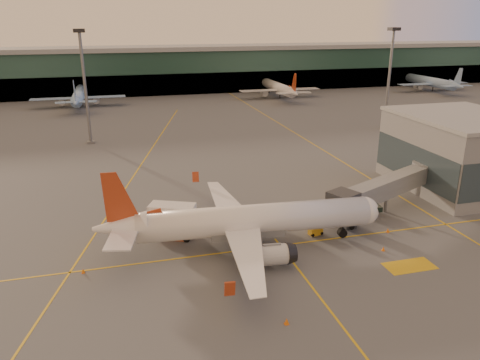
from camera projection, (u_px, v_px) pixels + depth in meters
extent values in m
plane|color=#4C4F54|center=(254.00, 270.00, 54.47)|extent=(600.00, 600.00, 0.00)
cube|color=gold|center=(243.00, 250.00, 59.02)|extent=(80.00, 0.25, 0.01)
cube|color=gold|center=(141.00, 165.00, 93.01)|extent=(31.30, 115.98, 0.01)
cube|color=gold|center=(285.00, 127.00, 125.73)|extent=(0.25, 160.00, 0.01)
cube|color=gold|center=(323.00, 301.00, 48.41)|extent=(0.25, 30.00, 0.01)
cube|color=gold|center=(409.00, 266.00, 55.29)|extent=(6.00, 3.00, 0.01)
cube|color=#19382D|center=(148.00, 72.00, 181.30)|extent=(400.00, 18.00, 16.00)
cube|color=gray|center=(147.00, 48.00, 178.42)|extent=(400.00, 20.00, 1.60)
cube|color=black|center=(151.00, 85.00, 174.86)|extent=(400.00, 1.00, 8.00)
cube|color=slate|center=(460.00, 153.00, 79.34)|extent=(18.00, 22.00, 12.00)
cube|color=#2D3D47|center=(414.00, 163.00, 77.44)|extent=(0.30, 21.60, 6.00)
cube|color=gray|center=(466.00, 117.00, 77.27)|extent=(18.40, 22.40, 0.60)
cylinder|color=slate|center=(85.00, 89.00, 105.58)|extent=(0.70, 0.70, 25.00)
cube|color=black|center=(79.00, 31.00, 101.42)|extent=(2.40, 2.40, 0.80)
cube|color=slate|center=(91.00, 142.00, 109.59)|extent=(1.60, 1.60, 0.50)
cylinder|color=slate|center=(389.00, 81.00, 120.55)|extent=(0.70, 0.70, 25.00)
cube|color=black|center=(394.00, 29.00, 116.39)|extent=(2.40, 2.40, 0.80)
cube|color=slate|center=(384.00, 127.00, 124.56)|extent=(1.60, 1.60, 0.50)
cylinder|color=white|center=(255.00, 219.00, 58.87)|extent=(29.67, 6.11, 3.78)
sphere|color=white|center=(364.00, 211.00, 61.44)|extent=(3.71, 3.71, 3.71)
cube|color=black|center=(372.00, 207.00, 61.48)|extent=(1.89, 2.59, 0.66)
cone|color=white|center=(120.00, 227.00, 55.88)|extent=(6.73, 4.10, 3.59)
cube|color=white|center=(122.00, 238.00, 52.91)|extent=(4.31, 6.63, 0.19)
cylinder|color=silver|center=(272.00, 255.00, 54.34)|extent=(4.14, 2.76, 2.46)
cylinder|color=black|center=(242.00, 250.00, 57.17)|extent=(1.80, 1.45, 1.70)
cylinder|color=black|center=(242.00, 247.00, 57.00)|extent=(0.34, 0.34, 1.04)
cube|color=white|center=(124.00, 216.00, 58.92)|extent=(3.41, 6.28, 0.19)
cylinder|color=silver|center=(251.00, 216.00, 65.01)|extent=(4.14, 2.76, 2.46)
cylinder|color=black|center=(235.00, 233.00, 61.73)|extent=(1.80, 1.45, 1.70)
cylinder|color=black|center=(235.00, 230.00, 61.56)|extent=(0.34, 0.34, 1.04)
cube|color=slate|center=(247.00, 229.00, 59.08)|extent=(9.55, 3.76, 1.51)
cylinder|color=black|center=(342.00, 233.00, 61.90)|extent=(1.25, 0.85, 1.19)
cube|color=slate|center=(388.00, 186.00, 69.41)|extent=(20.92, 11.75, 2.70)
cube|color=#2D3035|center=(343.00, 203.00, 63.34)|extent=(4.53, 4.53, 3.00)
cube|color=#2D3035|center=(348.00, 218.00, 65.48)|extent=(1.60, 2.40, 2.40)
cylinder|color=black|center=(351.00, 227.00, 64.74)|extent=(0.80, 0.40, 0.80)
cylinder|color=black|center=(344.00, 220.00, 66.75)|extent=(0.80, 0.40, 0.80)
cylinder|color=slate|center=(386.00, 203.00, 70.30)|extent=(0.50, 0.50, 2.78)
cylinder|color=slate|center=(425.00, 172.00, 76.16)|extent=(4.40, 4.40, 3.00)
cylinder|color=slate|center=(423.00, 187.00, 77.04)|extent=(2.40, 2.40, 2.78)
cube|color=#A03D16|center=(176.00, 232.00, 62.39)|extent=(4.02, 3.60, 1.54)
cube|color=silver|center=(172.00, 215.00, 61.64)|extent=(6.50, 4.78, 2.88)
cylinder|color=black|center=(159.00, 237.00, 61.60)|extent=(0.99, 0.71, 0.93)
cylinder|color=black|center=(187.00, 239.00, 61.07)|extent=(0.99, 0.71, 0.93)
cube|color=gold|center=(315.00, 231.00, 63.19)|extent=(1.94, 1.36, 1.07)
cylinder|color=black|center=(313.00, 235.00, 62.63)|extent=(0.48, 0.30, 0.45)
cylinder|color=black|center=(322.00, 233.00, 63.20)|extent=(0.48, 0.30, 0.45)
cube|color=black|center=(364.00, 209.00, 70.38)|extent=(4.11, 3.19, 1.18)
cube|color=gold|center=(365.00, 204.00, 70.12)|extent=(2.05, 2.16, 0.97)
cylinder|color=black|center=(363.00, 214.00, 69.06)|extent=(0.82, 0.59, 0.75)
cylinder|color=black|center=(374.00, 210.00, 70.56)|extent=(0.82, 0.59, 0.75)
cone|color=orange|center=(388.00, 230.00, 63.91)|extent=(0.46, 0.46, 0.59)
cube|color=orange|center=(388.00, 232.00, 64.00)|extent=(0.40, 0.40, 0.03)
cone|color=orange|center=(83.00, 271.00, 53.69)|extent=(0.42, 0.42, 0.54)
cube|color=orange|center=(83.00, 273.00, 53.77)|extent=(0.36, 0.36, 0.03)
cone|color=orange|center=(287.00, 321.00, 44.69)|extent=(0.50, 0.50, 0.64)
cube|color=orange|center=(287.00, 324.00, 44.79)|extent=(0.43, 0.43, 0.03)
cone|color=orange|center=(217.00, 197.00, 75.92)|extent=(0.38, 0.38, 0.49)
cube|color=orange|center=(217.00, 198.00, 76.00)|extent=(0.33, 0.33, 0.03)
cone|color=orange|center=(383.00, 249.00, 58.85)|extent=(0.44, 0.44, 0.56)
cube|color=orange|center=(383.00, 250.00, 58.93)|extent=(0.38, 0.38, 0.03)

